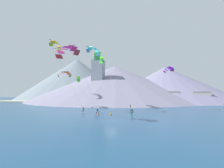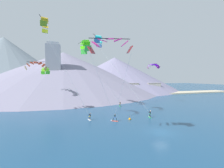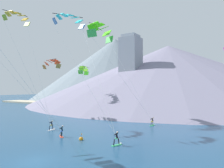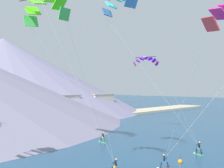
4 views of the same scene
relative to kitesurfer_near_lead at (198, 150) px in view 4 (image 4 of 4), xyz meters
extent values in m
cube|color=#33B266|center=(-0.07, -0.19, -0.54)|extent=(0.79, 1.50, 0.07)
cylinder|color=black|center=(-0.17, -0.57, -0.12)|extent=(0.19, 0.28, 0.77)
cylinder|color=black|center=(0.03, 0.20, -0.12)|extent=(0.19, 0.28, 0.77)
cube|color=#33B266|center=(-0.07, -0.19, 0.30)|extent=(0.37, 0.32, 0.12)
cylinder|color=black|center=(-0.01, -0.20, 0.64)|extent=(0.41, 0.31, 0.65)
cylinder|color=black|center=(-0.14, -0.30, 0.83)|extent=(0.56, 0.23, 0.42)
cylinder|color=black|center=(-0.07, -0.06, 0.83)|extent=(0.56, 0.23, 0.42)
cylinder|color=black|center=(-0.28, -0.13, 0.80)|extent=(0.16, 0.51, 0.03)
sphere|color=beige|center=(0.09, -0.23, 1.06)|extent=(0.23, 0.23, 0.23)
cone|color=white|center=(0.15, 0.66, -0.47)|extent=(0.42, 0.38, 0.36)
cube|color=#33B266|center=(-1.94, 15.59, -0.54)|extent=(0.48, 1.45, 0.07)
cylinder|color=black|center=(-1.95, 15.19, -0.15)|extent=(0.12, 0.24, 0.72)
cylinder|color=black|center=(-1.93, 15.98, -0.15)|extent=(0.12, 0.24, 0.72)
cube|color=yellow|center=(-1.94, 15.59, 0.25)|extent=(0.31, 0.24, 0.12)
cylinder|color=black|center=(-1.83, 15.59, 0.57)|extent=(0.43, 0.22, 0.61)
cylinder|color=black|center=(-1.94, 15.47, 0.74)|extent=(0.52, 0.09, 0.39)
cylinder|color=black|center=(-1.93, 15.70, 0.74)|extent=(0.52, 0.09, 0.39)
cylinder|color=black|center=(-2.11, 15.59, 0.72)|extent=(0.05, 0.52, 0.03)
sphere|color=beige|center=(-1.67, 15.58, 0.94)|extent=(0.22, 0.22, 0.22)
cone|color=white|center=(-1.91, 16.46, -0.47)|extent=(0.37, 0.31, 0.36)
cylinder|color=#14232D|center=(-8.93, -0.76, -0.15)|extent=(0.26, 0.24, 0.72)
cylinder|color=#14232D|center=(-9.57, -0.30, -0.15)|extent=(0.26, 0.24, 0.72)
cube|color=blue|center=(-9.25, -0.53, 0.25)|extent=(0.36, 0.38, 0.12)
cylinder|color=#14232D|center=(-9.21, -0.48, 0.58)|extent=(0.38, 0.41, 0.61)
cylinder|color=#14232D|center=(-9.17, -0.63, 0.75)|extent=(0.37, 0.47, 0.40)
cylinder|color=#14232D|center=(-9.36, -0.49, 0.75)|extent=(0.37, 0.47, 0.40)
cylinder|color=black|center=(-9.37, -0.71, 0.72)|extent=(0.44, 0.33, 0.03)
sphere|color=beige|center=(-9.15, -0.40, 0.97)|extent=(0.22, 0.22, 0.22)
cube|color=yellow|center=(-14.50, 2.16, 0.26)|extent=(0.34, 0.27, 0.12)
cylinder|color=black|center=(-14.39, 2.18, 0.59)|extent=(0.46, 0.27, 0.62)
cylinder|color=black|center=(-14.48, 2.05, 0.77)|extent=(0.53, 0.15, 0.40)
cylinder|color=black|center=(-14.51, 2.28, 0.77)|extent=(0.53, 0.15, 0.40)
cylinder|color=black|center=(-14.67, 2.14, 0.74)|extent=(0.10, 0.52, 0.03)
sphere|color=beige|center=(-14.23, 2.20, 0.97)|extent=(0.22, 0.22, 0.22)
cube|color=#32639C|center=(-12.85, 1.35, 17.46)|extent=(1.37, 1.24, 1.11)
cube|color=#2EF1E6|center=(-11.49, 4.64, 18.69)|extent=(1.57, 1.30, 0.73)
cube|color=#2EF1E6|center=(-11.31, 5.51, 18.21)|extent=(1.53, 1.09, 0.97)
cube|color=#32639C|center=(-11.25, 6.19, 17.46)|extent=(1.47, 0.80, 1.11)
cylinder|color=silver|center=(-6.64, 0.51, 8.91)|extent=(12.77, 1.32, 16.23)
cylinder|color=silver|center=(-5.77, 3.15, 8.91)|extent=(11.03, 6.60, 16.23)
cube|color=green|center=(-13.31, 11.65, 17.74)|extent=(2.04, 0.99, 1.66)
cube|color=#57E914|center=(-13.58, 12.37, 19.07)|extent=(2.07, 1.49, 1.52)
cube|color=#57E914|center=(-13.92, 16.57, 19.97)|extent=(2.10, 1.56, 1.10)
cube|color=#57E914|center=(-13.81, 17.80, 19.07)|extent=(2.09, 1.31, 1.52)
cube|color=green|center=(-13.61, 18.53, 17.74)|extent=(2.06, 0.82, 1.66)
cylinder|color=silver|center=(-7.64, 13.56, 8.86)|extent=(11.10, 4.10, 16.30)
cylinder|color=silver|center=(-7.79, 17.13, 8.86)|extent=(11.41, 3.11, 16.30)
cube|color=#E8258E|center=(-15.23, -9.19, 14.28)|extent=(1.69, 1.76, 1.07)
cube|color=#AC282E|center=(-15.88, -8.74, 13.43)|extent=(1.50, 1.63, 1.24)
cylinder|color=silver|center=(-9.78, -5.86, 6.82)|extent=(0.84, 10.35, 12.21)
cylinder|color=silver|center=(-12.73, -4.62, 6.82)|extent=(6.75, 7.88, 12.21)
cylinder|color=silver|center=(-19.12, 0.56, 9.83)|extent=(8.95, 3.19, 18.18)
cylinder|color=silver|center=(-19.28, 3.17, 9.83)|extent=(9.28, 2.08, 18.18)
cube|color=#9C2592|center=(12.50, 14.62, 12.99)|extent=(1.38, 0.78, 1.00)
cube|color=#890DEB|center=(12.41, 15.22, 13.60)|extent=(1.43, 1.02, 0.92)
cube|color=#890DEB|center=(12.18, 15.94, 13.99)|extent=(1.46, 1.21, 0.73)
cube|color=#890DEB|center=(11.83, 16.71, 14.13)|extent=(1.45, 1.33, 0.47)
cube|color=#890DEB|center=(11.41, 17.45, 13.99)|extent=(1.39, 1.39, 0.73)
cube|color=#890DEB|center=(10.97, 18.07, 13.60)|extent=(1.30, 1.38, 0.92)
cube|color=#9C2592|center=(10.54, 18.50, 12.99)|extent=(1.17, 1.28, 1.00)
cylinder|color=black|center=(11.38, 16.48, 14.29)|extent=(0.86, 4.46, 0.10)
sphere|color=orange|center=(-5.58, -0.44, -0.42)|extent=(0.56, 0.56, 0.56)
cylinder|color=black|center=(-5.58, -0.44, 0.08)|extent=(0.04, 0.04, 0.44)
cube|color=orange|center=(-5.49, -0.44, 0.26)|extent=(0.18, 0.01, 0.12)
cube|color=beige|center=(-3.57, 44.87, -0.22)|extent=(180.00, 10.00, 0.70)
cube|color=beige|center=(32.64, 49.23, 2.56)|extent=(8.54, 4.75, 6.26)
cube|color=gray|center=(32.64, 49.23, 5.84)|extent=(8.88, 4.94, 0.30)
cube|color=beige|center=(16.63, 48.29, 2.61)|extent=(9.31, 4.84, 6.36)
cube|color=gray|center=(16.63, 48.29, 5.94)|extent=(9.68, 5.03, 0.30)
cube|color=silver|center=(7.35, 49.16, 2.47)|extent=(7.70, 5.69, 6.09)
cube|color=#99958B|center=(7.35, 49.16, 5.67)|extent=(8.00, 5.92, 0.30)
cone|color=gray|center=(19.41, 84.67, 12.62)|extent=(98.98, 98.98, 26.37)
camera|label=1|loc=(3.02, -39.14, 4.99)|focal=24.00mm
camera|label=2|loc=(-19.91, -31.89, 9.18)|focal=24.00mm
camera|label=3|loc=(14.20, -23.20, 6.50)|focal=35.00mm
camera|label=4|loc=(-38.98, -18.89, 8.67)|focal=50.00mm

